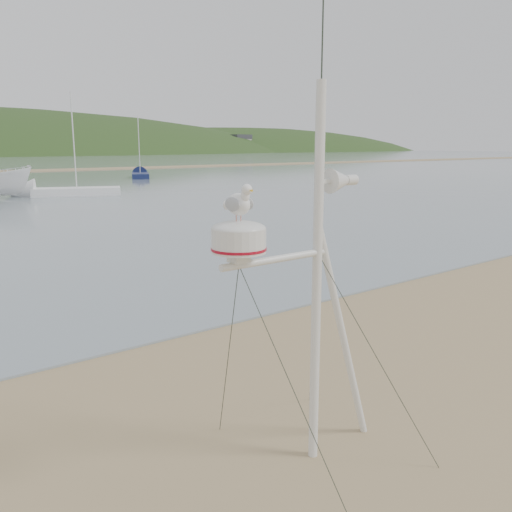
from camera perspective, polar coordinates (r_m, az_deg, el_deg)
mast_rig at (r=5.78m, az=6.15°, el=-10.66°), size 2.13×2.28×4.81m
sailboat_white_near at (r=38.73m, az=-21.33°, el=6.31°), size 7.57×4.51×7.38m
sailboat_blue_far at (r=59.24m, az=-12.11°, el=8.40°), size 4.40×6.87×6.78m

